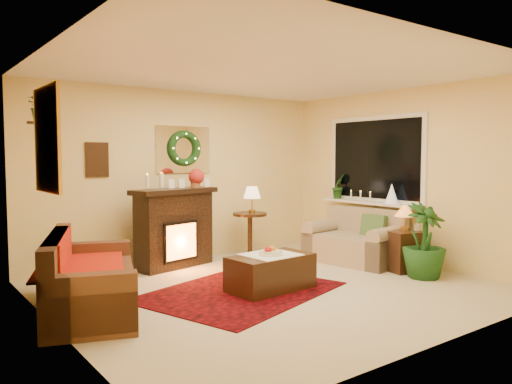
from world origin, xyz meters
TOP-DOWN VIEW (x-y plane):
  - floor at (0.00, 0.00)m, footprint 5.00×5.00m
  - ceiling at (0.00, 0.00)m, footprint 5.00×5.00m
  - wall_back at (0.00, 2.25)m, footprint 5.00×5.00m
  - wall_front at (0.00, -2.25)m, footprint 5.00×5.00m
  - wall_left at (-2.50, 0.00)m, footprint 4.50×4.50m
  - wall_right at (2.50, 0.00)m, footprint 4.50×4.50m
  - area_rug at (-0.41, 0.10)m, footprint 2.61×2.24m
  - sofa at (-2.04, 0.44)m, footprint 1.42×2.04m
  - red_throw at (-2.11, 0.58)m, footprint 0.85×1.39m
  - fireplace at (-0.41, 1.77)m, footprint 1.22×0.62m
  - poinsettia at (-0.06, 1.74)m, footprint 0.23×0.23m
  - mantel_candle_a at (-0.83, 1.74)m, footprint 0.05×0.05m
  - mantel_candle_b at (-0.63, 1.72)m, footprint 0.06×0.06m
  - mantel_mirror at (0.00, 2.23)m, footprint 0.92×0.02m
  - wreath at (0.00, 2.19)m, footprint 0.55×0.11m
  - wall_art at (-1.35, 2.23)m, footprint 0.32×0.03m
  - gold_mirror at (-2.48, 0.30)m, footprint 0.03×0.84m
  - hanging_plant at (-2.34, 1.05)m, footprint 0.33×0.28m
  - loveseat at (1.91, 0.46)m, footprint 0.99×1.48m
  - window_frame at (2.48, 0.55)m, footprint 0.03×1.86m
  - window_glass at (2.47, 0.55)m, footprint 0.02×1.70m
  - window_sill at (2.38, 0.55)m, footprint 0.22×1.86m
  - mini_tree at (2.35, 0.11)m, footprint 0.20×0.20m
  - sill_plant at (2.39, 1.24)m, footprint 0.29×0.24m
  - side_table_round at (0.91, 1.74)m, footprint 0.65×0.65m
  - lamp_cream at (0.94, 1.73)m, footprint 0.28×0.28m
  - end_table_square at (2.04, -0.34)m, footprint 0.55×0.55m
  - lamp_tiffany at (2.07, -0.33)m, footprint 0.28×0.28m
  - coffee_table at (-0.08, -0.05)m, footprint 1.04×0.62m
  - fruit_bowl at (-0.10, -0.07)m, footprint 0.28×0.28m
  - floor_palm at (1.92, -0.76)m, footprint 1.74×1.74m

SIDE VIEW (x-z plane):
  - floor at x=0.00m, z-range 0.00..0.00m
  - area_rug at x=-0.41m, z-range 0.00..0.01m
  - coffee_table at x=-0.08m, z-range 0.00..0.42m
  - end_table_square at x=2.04m, z-range -0.01..0.55m
  - side_table_round at x=0.91m, z-range -0.03..0.68m
  - loveseat at x=1.91m, z-range 0.02..0.82m
  - sofa at x=-2.04m, z-range 0.03..0.83m
  - floor_palm at x=1.92m, z-range -1.03..1.93m
  - fruit_bowl at x=-0.10m, z-range 0.42..0.48m
  - red_throw at x=-2.11m, z-range 0.44..0.47m
  - fireplace at x=-0.41m, z-range 0.02..1.08m
  - lamp_tiffany at x=2.07m, z-range 0.54..0.95m
  - window_sill at x=2.38m, z-range 0.85..0.89m
  - lamp_cream at x=0.94m, z-range 0.67..1.09m
  - mini_tree at x=2.35m, z-range 0.89..1.19m
  - sill_plant at x=2.39m, z-range 0.82..1.35m
  - mantel_candle_a at x=-0.83m, z-range 1.18..1.34m
  - mantel_candle_b at x=-0.63m, z-range 1.16..1.36m
  - wall_back at x=0.00m, z-range 1.30..1.30m
  - wall_front at x=0.00m, z-range 1.30..1.30m
  - wall_left at x=-2.50m, z-range 1.30..1.30m
  - wall_right at x=2.50m, z-range 1.30..1.30m
  - poinsettia at x=-0.06m, z-range 1.18..1.42m
  - wall_art at x=-1.35m, z-range 1.31..1.79m
  - window_frame at x=2.48m, z-range 0.87..2.23m
  - window_glass at x=2.47m, z-range 0.94..2.16m
  - mantel_mirror at x=0.00m, z-range 1.34..2.06m
  - wreath at x=0.00m, z-range 1.44..2.00m
  - gold_mirror at x=-2.48m, z-range 1.25..2.25m
  - hanging_plant at x=-2.34m, z-range 1.79..2.15m
  - ceiling at x=0.00m, z-range 2.60..2.60m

